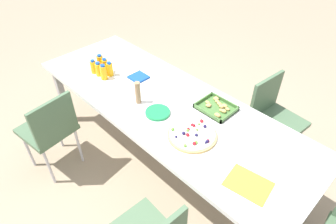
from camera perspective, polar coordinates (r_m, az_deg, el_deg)
The scene contains 16 objects.
ground_plane at distance 2.87m, azimuth -0.50°, elevation -9.48°, with size 12.00×12.00×0.00m, color gray.
party_table at distance 2.40m, azimuth -0.59°, elevation 0.93°, with size 2.55×0.89×0.72m.
chair_near_left at distance 2.66m, azimuth -22.07°, elevation -2.89°, with size 0.45×0.45×0.83m.
chair_far_right at distance 2.76m, azimuth 19.87°, elevation -0.41°, with size 0.43×0.43×0.83m.
juice_bottle_0 at distance 2.79m, azimuth -14.37°, elevation 8.56°, with size 0.06×0.06×0.13m.
juice_bottle_1 at distance 2.74m, azimuth -13.43°, elevation 8.13°, with size 0.06×0.06×0.13m.
juice_bottle_2 at distance 2.67m, azimuth -12.50°, elevation 7.58°, with size 0.06×0.06×0.14m.
juice_bottle_3 at distance 2.82m, azimuth -13.10°, elevation 9.43°, with size 0.06×0.06×0.15m.
juice_bottle_4 at distance 2.76m, azimuth -12.19°, elevation 8.79°, with size 0.05×0.05×0.14m.
juice_bottle_5 at distance 2.71m, azimuth -11.32°, elevation 8.21°, with size 0.06×0.06×0.14m.
fruit_pizza at distance 2.07m, azimuth 4.79°, elevation -4.42°, with size 0.35×0.35×0.05m.
snack_tray at distance 2.32m, azimuth 9.48°, elevation 0.91°, with size 0.28×0.24×0.04m.
plate_stack at distance 2.25m, azimuth -2.03°, elevation -0.08°, with size 0.19×0.19×0.02m.
napkin_stack at distance 2.66m, azimuth -5.78°, elevation 6.80°, with size 0.15×0.15×0.02m, color #194CA5.
cardboard_tube at distance 2.32m, azimuth -5.92°, elevation 3.77°, with size 0.04×0.04×0.19m, color #9E7A56.
paper_folder at distance 1.87m, azimuth 15.43°, elevation -13.42°, with size 0.26×0.20×0.01m, color yellow.
Camera 1 is at (1.35, -1.28, 2.18)m, focal length 31.16 mm.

